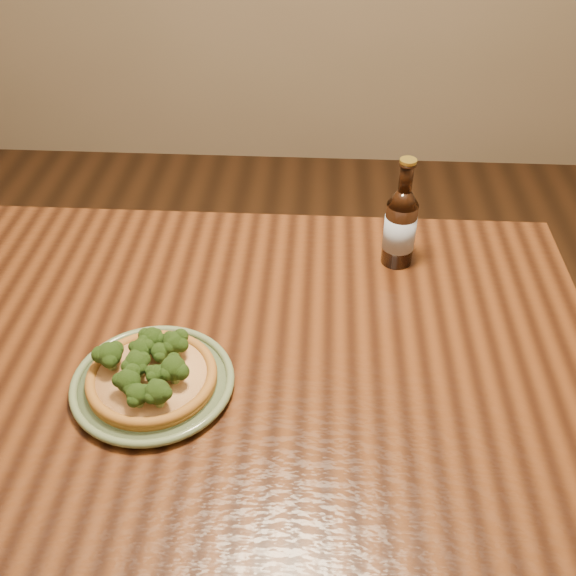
# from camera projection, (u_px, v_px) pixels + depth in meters

# --- Properties ---
(table) EXTENTS (1.60, 0.90, 0.75)m
(table) POSITION_uv_depth(u_px,v_px,m) (158.00, 383.00, 1.25)
(table) COLOR #4C2510
(table) RESTS_ON ground
(plate) EXTENTS (0.27, 0.27, 0.02)m
(plate) POSITION_uv_depth(u_px,v_px,m) (153.00, 383.00, 1.12)
(plate) COLOR #5E704D
(plate) RESTS_ON table
(pizza) EXTENTS (0.22, 0.22, 0.07)m
(pizza) POSITION_uv_depth(u_px,v_px,m) (151.00, 374.00, 1.10)
(pizza) COLOR #9C6323
(pizza) RESTS_ON plate
(beer_bottle) EXTENTS (0.06, 0.06, 0.23)m
(beer_bottle) POSITION_uv_depth(u_px,v_px,m) (400.00, 226.00, 1.34)
(beer_bottle) COLOR black
(beer_bottle) RESTS_ON table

